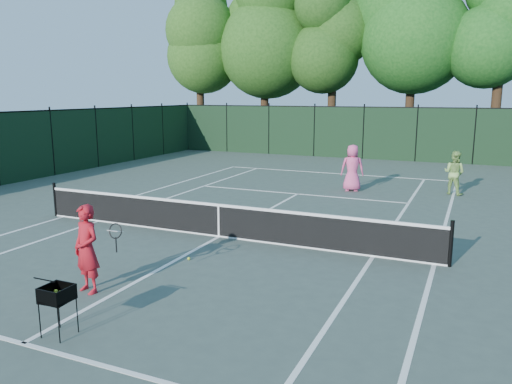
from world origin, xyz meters
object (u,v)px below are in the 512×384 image
at_px(coach, 87,249).
at_px(ball_hopper, 57,294).
at_px(player_pink, 352,168).
at_px(player_green, 454,173).
at_px(loose_ball_midcourt, 189,259).

height_order(coach, ball_hopper, coach).
distance_m(player_pink, player_green, 3.81).
xyz_separation_m(player_green, loose_ball_midcourt, (-5.18, -10.75, -0.80)).
distance_m(coach, player_pink, 12.46).
bearing_deg(loose_ball_midcourt, player_green, 64.25).
xyz_separation_m(coach, loose_ball_midcourt, (0.77, 2.40, -0.83)).
bearing_deg(player_pink, ball_hopper, 69.90).
bearing_deg(player_green, player_pink, 35.96).
xyz_separation_m(player_pink, ball_hopper, (-1.43, -13.84, -0.23)).
distance_m(coach, player_green, 14.43).
relative_size(coach, loose_ball_midcourt, 25.38).
relative_size(player_pink, ball_hopper, 2.22).
distance_m(player_green, loose_ball_midcourt, 11.96).
bearing_deg(player_pink, player_green, 179.32).
bearing_deg(player_green, ball_hopper, 93.21).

